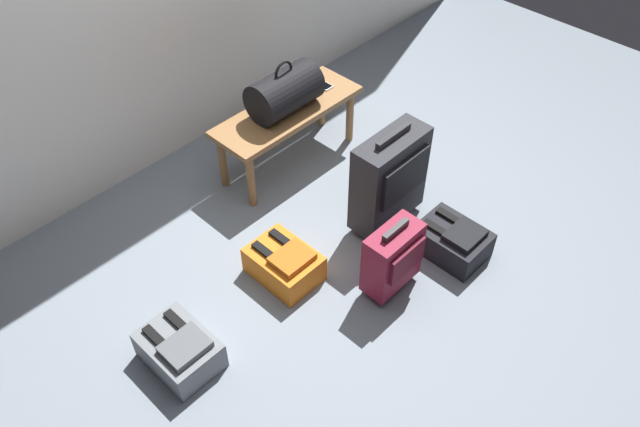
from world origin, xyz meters
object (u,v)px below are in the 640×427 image
(bench, at_px, (288,117))
(backpack_grey, at_px, (180,350))
(suitcase_upright_charcoal, at_px, (390,178))
(suitcase_small_burgundy, at_px, (393,257))
(cell_phone, at_px, (322,84))
(backpack_orange, at_px, (284,264))
(duffel_bag_black, at_px, (285,92))
(backpack_dark, at_px, (453,241))

(bench, xyz_separation_m, backpack_grey, (-1.42, -0.71, -0.26))
(suitcase_upright_charcoal, xyz_separation_m, suitcase_small_burgundy, (-0.37, -0.34, -0.10))
(cell_phone, xyz_separation_m, backpack_orange, (-1.03, -0.70, -0.33))
(backpack_grey, relative_size, backpack_orange, 1.00)
(duffel_bag_black, bearing_deg, bench, -0.00)
(bench, relative_size, backpack_dark, 2.63)
(suitcase_small_burgundy, distance_m, backpack_orange, 0.59)
(duffel_bag_black, height_order, suitcase_small_burgundy, duffel_bag_black)
(cell_phone, relative_size, suitcase_upright_charcoal, 0.22)
(suitcase_small_burgundy, height_order, backpack_grey, suitcase_small_burgundy)
(bench, relative_size, duffel_bag_black, 2.27)
(cell_phone, height_order, backpack_grey, cell_phone)
(bench, bearing_deg, backpack_orange, -135.79)
(backpack_grey, bearing_deg, bench, 26.41)
(suitcase_small_burgundy, relative_size, backpack_dark, 1.21)
(suitcase_upright_charcoal, xyz_separation_m, backpack_grey, (-1.43, 0.10, -0.24))
(suitcase_small_burgundy, bearing_deg, bench, 72.54)
(backpack_dark, bearing_deg, suitcase_small_burgundy, 167.93)
(suitcase_upright_charcoal, relative_size, backpack_orange, 1.72)
(suitcase_small_burgundy, bearing_deg, backpack_orange, 125.67)
(duffel_bag_black, relative_size, backpack_dark, 1.16)
(bench, distance_m, backpack_grey, 1.61)
(suitcase_small_burgundy, bearing_deg, backpack_dark, -12.07)
(bench, xyz_separation_m, suitcase_upright_charcoal, (0.01, -0.81, -0.02))
(suitcase_small_burgundy, xyz_separation_m, backpack_grey, (-1.06, 0.44, -0.15))
(backpack_grey, height_order, backpack_orange, same)
(backpack_orange, bearing_deg, cell_phone, 34.27)
(bench, relative_size, backpack_grey, 2.63)
(backpack_grey, bearing_deg, duffel_bag_black, 26.70)
(suitcase_small_burgundy, height_order, backpack_dark, suitcase_small_burgundy)
(suitcase_upright_charcoal, xyz_separation_m, backpack_orange, (-0.71, 0.13, -0.24))
(cell_phone, height_order, suitcase_upright_charcoal, suitcase_upright_charcoal)
(bench, height_order, cell_phone, cell_phone)
(backpack_orange, bearing_deg, backpack_dark, -36.05)
(cell_phone, distance_m, suitcase_small_burgundy, 1.37)
(suitcase_small_burgundy, bearing_deg, backpack_grey, 157.54)
(suitcase_upright_charcoal, relative_size, backpack_dark, 1.72)
(bench, height_order, backpack_grey, bench)
(suitcase_small_burgundy, distance_m, backpack_dark, 0.47)
(duffel_bag_black, distance_m, backpack_dark, 1.32)
(cell_phone, bearing_deg, suitcase_upright_charcoal, -111.11)
(cell_phone, bearing_deg, backpack_orange, -145.73)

